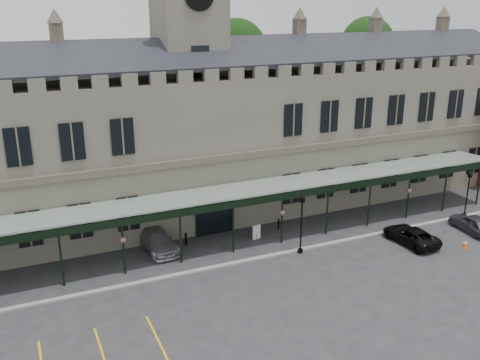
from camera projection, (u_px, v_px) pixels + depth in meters
name	position (u px, v px, depth m)	size (l,w,h in m)	color
ground	(279.00, 300.00, 33.15)	(140.00, 140.00, 0.00)	#2B2B2E
station_building	(193.00, 140.00, 44.88)	(60.00, 10.36, 17.30)	#5F5A4F
clock_tower	(190.00, 60.00, 42.83)	(5.60, 5.60, 24.80)	#5F5A4F
canopy	(232.00, 221.00, 38.86)	(50.00, 4.10, 4.30)	#8C9E93
kerb	(243.00, 261.00, 37.90)	(60.00, 0.40, 0.12)	gray
tree_behind_mid	(237.00, 51.00, 53.79)	(6.00, 6.00, 16.00)	#332314
tree_behind_right	(367.00, 45.00, 59.90)	(6.00, 6.00, 16.00)	#332314
lamp_post_mid	(302.00, 218.00, 38.45)	(0.44, 0.44, 4.68)	black
lamp_post_right	(468.00, 189.00, 45.18)	(0.39, 0.39, 4.15)	black
traffic_cone	(465.00, 244.00, 39.99)	(0.40, 0.40, 0.64)	#FD5108
sign_board	(257.00, 232.00, 41.38)	(0.69, 0.12, 1.17)	black
bollard_left	(186.00, 239.00, 40.43)	(0.17, 0.17, 0.97)	black
bollard_right	(278.00, 224.00, 43.29)	(0.16, 0.16, 0.87)	black
car_taxi	(157.00, 240.00, 39.68)	(2.07, 5.10, 1.48)	gray
car_van	(411.00, 235.00, 40.68)	(2.15, 4.66, 1.30)	black
car_right_a	(473.00, 223.00, 42.71)	(1.69, 4.19, 1.43)	#37393E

